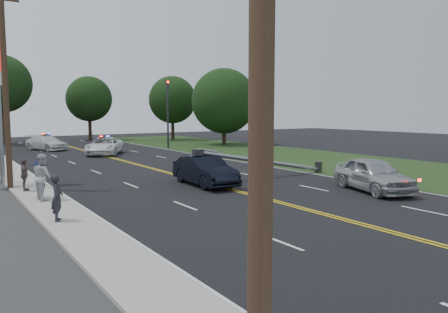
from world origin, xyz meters
TOP-DOWN VIEW (x-y plane):
  - ground at (0.00, 0.00)m, footprint 120.00×120.00m
  - sidewalk at (-8.40, 10.00)m, footprint 1.80×70.00m
  - grass_verge at (13.50, 10.00)m, footprint 12.00×80.00m
  - centerline_yellow at (0.00, 10.00)m, footprint 0.36×80.00m
  - traffic_signal at (8.30, 30.00)m, footprint 0.28×0.41m
  - fallen_streetlight at (4.19, 8.00)m, footprint 9.36×0.44m
  - utility_pole_mid at (-9.20, 12.00)m, footprint 1.60×0.28m
  - tree_6 at (-5.51, 45.05)m, footprint 6.69×6.69m
  - tree_7 at (5.04, 46.83)m, footprint 5.98×5.98m
  - tree_8 at (14.59, 41.38)m, footprint 6.34×6.34m
  - tree_9 at (15.66, 30.41)m, footprint 7.47×7.47m
  - crashed_sedan at (-0.42, 7.87)m, footprint 1.90×4.83m
  - waiting_sedan at (5.52, 1.85)m, footprint 3.34×5.19m
  - emergency_a at (0.43, 26.74)m, footprint 5.04×6.09m
  - emergency_b at (-3.02, 34.24)m, footprint 3.80×5.49m
  - bystander_a at (-8.77, 3.84)m, footprint 0.54×0.68m
  - bystander_b at (-8.42, 7.91)m, footprint 0.84×1.03m
  - bystander_c at (-8.45, 8.44)m, footprint 0.66×1.11m
  - bystander_d at (-8.74, 10.62)m, footprint 0.49×0.94m

SIDE VIEW (x-z plane):
  - ground at x=0.00m, z-range 0.00..0.00m
  - grass_verge at x=13.50m, z-range 0.00..0.01m
  - centerline_yellow at x=0.00m, z-range 0.01..0.01m
  - sidewalk at x=-8.40m, z-range 0.00..0.12m
  - emergency_b at x=-3.02m, z-range 0.00..1.48m
  - emergency_a at x=0.43m, z-range 0.00..1.54m
  - crashed_sedan at x=-0.42m, z-range 0.00..1.56m
  - waiting_sedan at x=5.52m, z-range 0.00..1.64m
  - bystander_d at x=-8.74m, z-range 0.12..1.66m
  - fallen_streetlight at x=4.19m, z-range -0.04..1.88m
  - bystander_a at x=-8.77m, z-range 0.12..1.76m
  - bystander_c at x=-8.45m, z-range 0.12..1.81m
  - bystander_b at x=-8.42m, z-range 0.12..2.10m
  - traffic_signal at x=8.30m, z-range 0.68..7.73m
  - tree_9 at x=15.66m, z-range 0.64..9.40m
  - utility_pole_mid at x=-9.20m, z-range 0.08..10.08m
  - tree_8 at x=14.59m, z-range 1.10..9.65m
  - tree_7 at x=5.04m, z-range 1.23..9.71m
  - tree_6 at x=-5.51m, z-range 1.83..12.21m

